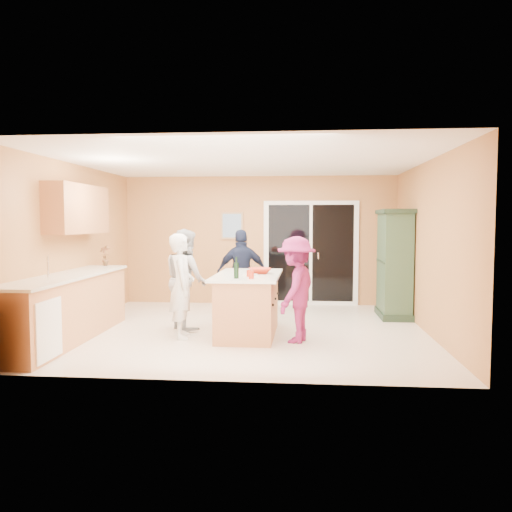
# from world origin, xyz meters

# --- Properties ---
(floor) EXTENTS (5.50, 5.50, 0.00)m
(floor) POSITION_xyz_m (0.00, 0.00, 0.00)
(floor) COLOR beige
(floor) RESTS_ON ground
(ceiling) EXTENTS (5.50, 5.00, 0.10)m
(ceiling) POSITION_xyz_m (0.00, 0.00, 2.60)
(ceiling) COLOR white
(ceiling) RESTS_ON wall_back
(wall_back) EXTENTS (5.50, 0.10, 2.60)m
(wall_back) POSITION_xyz_m (0.00, 2.50, 1.30)
(wall_back) COLOR #F2A263
(wall_back) RESTS_ON ground
(wall_front) EXTENTS (5.50, 0.10, 2.60)m
(wall_front) POSITION_xyz_m (0.00, -2.50, 1.30)
(wall_front) COLOR #F2A263
(wall_front) RESTS_ON ground
(wall_left) EXTENTS (0.10, 5.00, 2.60)m
(wall_left) POSITION_xyz_m (-2.75, 0.00, 1.30)
(wall_left) COLOR #F2A263
(wall_left) RESTS_ON ground
(wall_right) EXTENTS (0.10, 5.00, 2.60)m
(wall_right) POSITION_xyz_m (2.75, 0.00, 1.30)
(wall_right) COLOR #F2A263
(wall_right) RESTS_ON ground
(left_cabinet_run) EXTENTS (0.65, 3.05, 1.24)m
(left_cabinet_run) POSITION_xyz_m (-2.45, -1.05, 0.46)
(left_cabinet_run) COLOR #CC824F
(left_cabinet_run) RESTS_ON floor
(upper_cabinets) EXTENTS (0.35, 1.60, 0.75)m
(upper_cabinets) POSITION_xyz_m (-2.58, -0.20, 1.88)
(upper_cabinets) COLOR #CC824F
(upper_cabinets) RESTS_ON wall_left
(sliding_door) EXTENTS (1.90, 0.07, 2.10)m
(sliding_door) POSITION_xyz_m (1.05, 2.46, 1.05)
(sliding_door) COLOR white
(sliding_door) RESTS_ON floor
(framed_picture) EXTENTS (0.46, 0.04, 0.56)m
(framed_picture) POSITION_xyz_m (-0.55, 2.48, 1.60)
(framed_picture) COLOR #A37A51
(framed_picture) RESTS_ON wall_back
(kitchen_island) EXTENTS (0.97, 1.75, 0.91)m
(kitchen_island) POSITION_xyz_m (0.07, -0.30, 0.43)
(kitchen_island) COLOR #CC824F
(kitchen_island) RESTS_ON floor
(green_hutch) EXTENTS (0.54, 1.03, 1.90)m
(green_hutch) POSITION_xyz_m (2.49, 1.30, 0.92)
(green_hutch) COLOR #1E3021
(green_hutch) RESTS_ON floor
(woman_white) EXTENTS (0.48, 0.62, 1.51)m
(woman_white) POSITION_xyz_m (-0.87, -0.57, 0.76)
(woman_white) COLOR silver
(woman_white) RESTS_ON floor
(woman_grey) EXTENTS (0.91, 0.97, 1.57)m
(woman_grey) POSITION_xyz_m (-0.95, 0.03, 0.79)
(woman_grey) COLOR #A7A7A9
(woman_grey) RESTS_ON floor
(woman_navy) EXTENTS (0.97, 0.58, 1.55)m
(woman_navy) POSITION_xyz_m (-0.19, 1.11, 0.77)
(woman_navy) COLOR #1B273D
(woman_navy) RESTS_ON floor
(woman_magenta) EXTENTS (0.82, 1.08, 1.48)m
(woman_magenta) POSITION_xyz_m (0.78, -0.68, 0.74)
(woman_magenta) COLOR #871D5A
(woman_magenta) RESTS_ON floor
(serving_bowl) EXTENTS (0.41, 0.41, 0.08)m
(serving_bowl) POSITION_xyz_m (0.24, -0.24, 0.95)
(serving_bowl) COLOR #B72B14
(serving_bowl) RESTS_ON kitchen_island
(tulip_vase) EXTENTS (0.21, 0.18, 0.35)m
(tulip_vase) POSITION_xyz_m (-2.45, 0.52, 1.11)
(tulip_vase) COLOR #B21127
(tulip_vase) RESTS_ON left_cabinet_run
(tumbler_near) EXTENTS (0.07, 0.07, 0.10)m
(tumbler_near) POSITION_xyz_m (0.18, -0.92, 0.96)
(tumbler_near) COLOR #B72B14
(tumbler_near) RESTS_ON kitchen_island
(tumbler_far) EXTENTS (0.08, 0.08, 0.10)m
(tumbler_far) POSITION_xyz_m (0.12, -0.68, 0.96)
(tumbler_far) COLOR #B72B14
(tumbler_far) RESTS_ON kitchen_island
(wine_bottle) EXTENTS (0.07, 0.07, 0.29)m
(wine_bottle) POSITION_xyz_m (-0.03, -0.89, 1.03)
(wine_bottle) COLOR black
(wine_bottle) RESTS_ON kitchen_island
(white_plate) EXTENTS (0.24, 0.24, 0.02)m
(white_plate) POSITION_xyz_m (0.11, -0.47, 0.92)
(white_plate) COLOR silver
(white_plate) RESTS_ON kitchen_island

